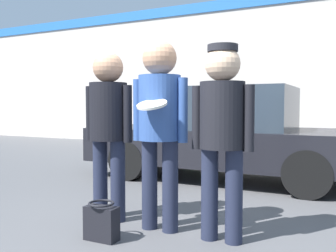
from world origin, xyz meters
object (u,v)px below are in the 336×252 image
person_middle_with_frisbee (160,116)px  person_right (222,123)px  person_left (108,119)px  handbag (101,222)px  parked_car_near (224,134)px  shrub (191,126)px

person_middle_with_frisbee → person_right: person_middle_with_frisbee is taller
person_left → handbag: size_ratio=5.10×
person_right → parked_car_near: 2.88m
shrub → handbag: 7.43m
shrub → handbag: size_ratio=3.72×
person_middle_with_frisbee → shrub: (-2.50, 6.62, -0.46)m
person_right → person_middle_with_frisbee: bearing=178.3°
person_middle_with_frisbee → handbag: person_middle_with_frisbee is taller
person_left → person_right: bearing=-3.2°
person_right → handbag: size_ratio=5.02×
person_right → handbag: (-0.95, -0.45, -0.87)m
person_middle_with_frisbee → person_right: size_ratio=1.05×
person_middle_with_frisbee → handbag: size_ratio=5.28×
person_left → shrub: person_left is taller
person_right → handbag: bearing=-154.4°
person_left → person_middle_with_frisbee: size_ratio=0.97×
person_middle_with_frisbee → parked_car_near: person_middle_with_frisbee is taller
person_right → handbag: person_right is taller
person_left → person_right: 1.24m
person_middle_with_frisbee → person_right: 0.62m
person_right → parked_car_near: person_right is taller
person_right → parked_car_near: (-0.87, 2.73, -0.30)m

